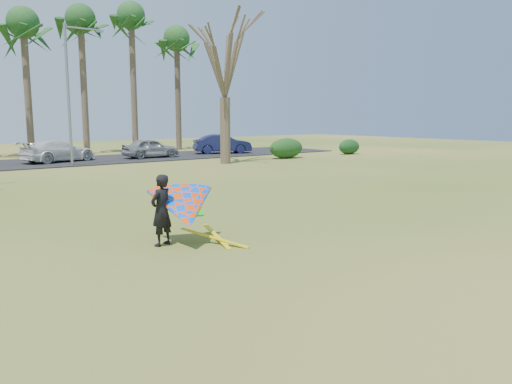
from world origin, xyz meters
TOP-DOWN VIEW (x-y plane):
  - ground at (0.00, 0.00)m, footprint 100.00×100.00m
  - parking_strip at (0.00, 25.00)m, footprint 46.00×7.00m
  - palm_6 at (2.00, 31.00)m, footprint 4.84×4.84m
  - palm_7 at (6.00, 31.00)m, footprint 4.84×4.84m
  - palm_8 at (10.00, 31.00)m, footprint 4.84×4.84m
  - palm_9 at (14.00, 31.00)m, footprint 4.84×4.84m
  - bare_tree_right at (10.00, 18.00)m, footprint 6.27×6.27m
  - streetlight at (2.16, 22.00)m, footprint 2.28×0.18m
  - hedge_near at (15.43, 18.56)m, footprint 2.77×1.25m
  - hedge_far at (21.68, 18.46)m, footprint 2.04×0.96m
  - car_3 at (2.08, 24.82)m, footprint 4.99×3.19m
  - car_4 at (8.02, 24.18)m, footprint 3.86×1.63m
  - car_5 at (14.13, 24.48)m, footprint 4.60×2.93m
  - kite_flyer at (-1.73, 2.46)m, footprint 2.13×2.39m

SIDE VIEW (x-z plane):
  - ground at x=0.00m, z-range 0.00..0.00m
  - parking_strip at x=0.00m, z-range 0.00..0.06m
  - hedge_far at x=21.68m, z-range 0.00..1.13m
  - hedge_near at x=15.43m, z-range 0.00..1.38m
  - car_4 at x=8.02m, z-range 0.06..1.36m
  - car_3 at x=2.08m, z-range 0.06..1.40m
  - car_5 at x=14.13m, z-range 0.06..1.49m
  - kite_flyer at x=-1.73m, z-range -0.17..1.85m
  - streetlight at x=2.16m, z-range 0.46..8.46m
  - bare_tree_right at x=10.00m, z-range 1.96..11.17m
  - palm_6 at x=2.00m, z-range 3.75..14.59m
  - palm_9 at x=14.00m, z-range 3.75..14.59m
  - palm_7 at x=6.00m, z-range 4.08..15.62m
  - palm_8 at x=10.00m, z-range 4.40..16.64m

